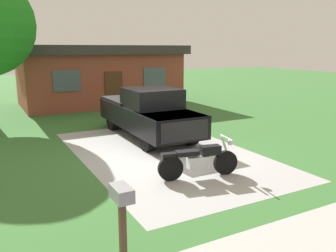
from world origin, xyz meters
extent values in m
plane|color=#3A7033|center=(0.00, 0.00, 0.00)|extent=(80.00, 80.00, 0.00)
cube|color=#A9A9A9|center=(0.00, 0.00, 0.00)|extent=(5.19, 8.50, 0.01)
cube|color=#B2B2AD|center=(0.00, -6.00, 0.00)|extent=(36.00, 1.80, 0.01)
cylinder|color=black|center=(0.54, -2.51, 0.33)|extent=(0.67, 0.24, 0.66)
cylinder|color=black|center=(-0.98, -2.21, 0.33)|extent=(0.67, 0.24, 0.66)
cube|color=silver|center=(-0.25, -2.36, 0.42)|extent=(0.60, 0.36, 0.32)
cube|color=black|center=(0.10, -2.42, 0.72)|extent=(0.56, 0.35, 0.24)
cube|color=black|center=(-0.54, -2.30, 0.70)|extent=(0.64, 0.39, 0.12)
cube|color=black|center=(-0.98, -2.21, 0.70)|extent=(0.51, 0.29, 0.08)
cylinder|color=silver|center=(0.54, -2.51, 0.70)|extent=(0.34, 0.12, 0.77)
cylinder|color=silver|center=(0.54, -2.51, 1.02)|extent=(0.17, 0.69, 0.04)
sphere|color=silver|center=(0.66, -2.53, 0.88)|extent=(0.16, 0.16, 0.16)
cylinder|color=black|center=(1.26, 0.44, 0.42)|extent=(0.31, 0.84, 0.84)
cylinder|color=black|center=(-0.38, 0.46, 0.42)|extent=(0.31, 0.84, 0.84)
cylinder|color=black|center=(1.30, 3.94, 0.42)|extent=(0.31, 0.84, 0.84)
cylinder|color=black|center=(-0.34, 3.96, 0.42)|extent=(0.31, 0.84, 0.84)
cube|color=black|center=(0.46, 2.25, 0.80)|extent=(2.05, 5.62, 0.80)
cube|color=black|center=(0.44, 0.40, 1.10)|extent=(1.92, 1.92, 0.20)
cube|color=black|center=(0.46, 1.85, 1.55)|extent=(1.82, 1.92, 0.70)
cube|color=#3F4C56|center=(0.45, 1.05, 1.45)|extent=(1.70, 0.18, 0.60)
cube|color=black|center=(0.48, 3.80, 1.05)|extent=(1.92, 2.42, 0.50)
cube|color=black|center=(0.43, -0.53, 0.80)|extent=(1.70, 0.12, 0.64)
cube|color=#4C3823|center=(-3.30, -4.88, 0.55)|extent=(0.10, 0.10, 1.10)
cube|color=gray|center=(-3.30, -4.88, 1.15)|extent=(0.26, 0.48, 0.22)
cube|color=brown|center=(1.40, 11.19, 1.50)|extent=(9.00, 5.00, 3.00)
cube|color=#383333|center=(1.40, 11.19, 3.25)|extent=(9.60, 5.60, 0.50)
cube|color=#4C2D19|center=(1.40, 8.66, 1.05)|extent=(1.00, 0.08, 2.10)
cube|color=#4C5966|center=(-1.12, 8.66, 1.70)|extent=(1.40, 0.06, 1.10)
cube|color=#4C5966|center=(3.92, 8.66, 1.70)|extent=(1.40, 0.06, 1.10)
camera|label=1|loc=(-5.04, -9.61, 3.32)|focal=37.21mm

